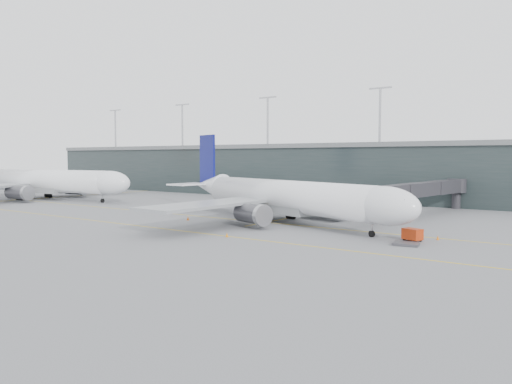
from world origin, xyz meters
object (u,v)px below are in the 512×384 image
Objects in this scene: main_aircraft at (284,197)px; jet_bridge at (420,190)px; second_aircraft at (42,181)px; gse_cart at (412,234)px.

jet_bridge is (15.61, 25.83, 0.45)m from main_aircraft.
main_aircraft is at bearing -10.18° from second_aircraft.
second_aircraft is at bearing -163.24° from gse_cart.
jet_bridge is 33.53m from gse_cart.
gse_cart is (103.82, -8.68, -4.00)m from second_aircraft.
jet_bridge is at bearing 5.47° from second_aircraft.
second_aircraft is at bearing -163.41° from main_aircraft.
jet_bridge is at bearing 127.48° from gse_cart.
jet_bridge is 0.71× the size of second_aircraft.
main_aircraft is 30.18m from jet_bridge.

